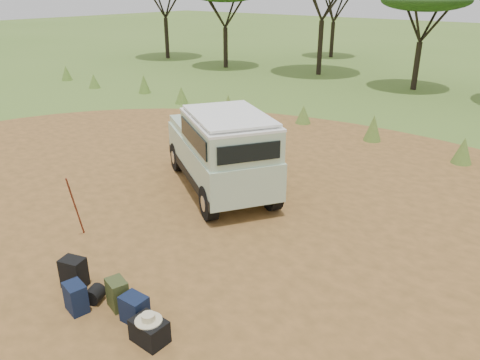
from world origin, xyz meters
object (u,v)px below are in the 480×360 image
Objects in this scene: backpack_black at (74,273)px; duffel_navy at (135,309)px; walking_staff at (75,207)px; backpack_olive at (118,294)px; safari_vehicle at (222,152)px; hard_case at (150,331)px; backpack_navy at (76,298)px.

duffel_navy is (1.55, 0.06, -0.05)m from backpack_black.
walking_staff is at bearing 158.85° from duffel_navy.
safari_vehicle is at bearing 126.50° from backpack_olive.
duffel_navy is (0.49, -0.05, -0.03)m from backpack_olive.
backpack_black reaches higher than duffel_navy.
backpack_black is 1.07m from backpack_olive.
backpack_olive is at bearing 168.30° from hard_case.
safari_vehicle is at bearing 119.97° from hard_case.
backpack_black is at bearing 160.06° from backpack_navy.
walking_staff is at bearing 126.75° from backpack_black.
walking_staff is at bearing 174.93° from backpack_olive.
backpack_olive is (2.54, -0.94, -0.45)m from walking_staff.
hard_case is (3.56, -1.15, -0.52)m from walking_staff.
hard_case is (1.47, 0.27, -0.06)m from backpack_navy.
duffel_navy is at bearing 163.23° from hard_case.
backpack_olive is (0.45, 0.48, 0.01)m from backpack_navy.
walking_staff is 2.62× the size of backpack_black.
safari_vehicle is 5.34m from duffel_navy.
safari_vehicle is 5.10m from backpack_olive.
duffel_navy reaches higher than hard_case.
walking_staff is 2.75m from backpack_olive.
walking_staff reaches higher than duffel_navy.
walking_staff is at bearing -69.16° from safari_vehicle.
backpack_black reaches higher than backpack_olive.
hard_case is (1.02, -0.21, -0.07)m from backpack_olive.
backpack_black is 1.55m from duffel_navy.
backpack_olive is at bearing -37.13° from safari_vehicle.
backpack_olive reaches higher than backpack_navy.
backpack_olive is 1.14× the size of duffel_navy.
backpack_black is (0.76, -4.81, -0.77)m from safari_vehicle.
backpack_navy is at bearing -158.48° from duffel_navy.
duffel_navy is 0.86× the size of hard_case.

